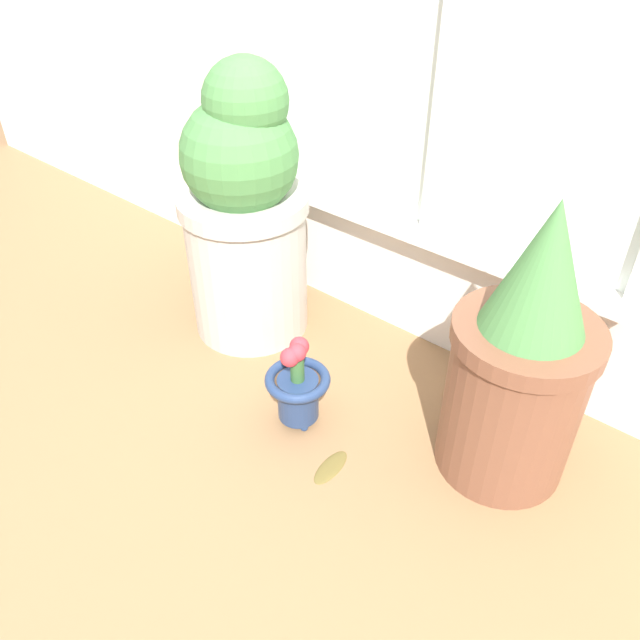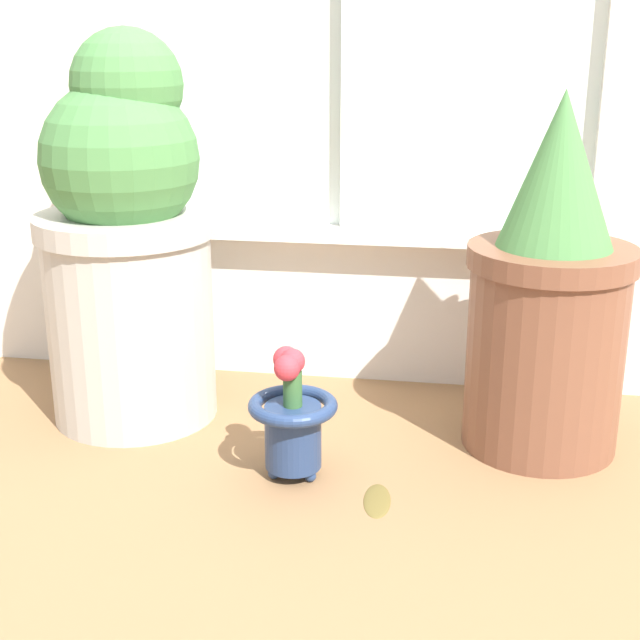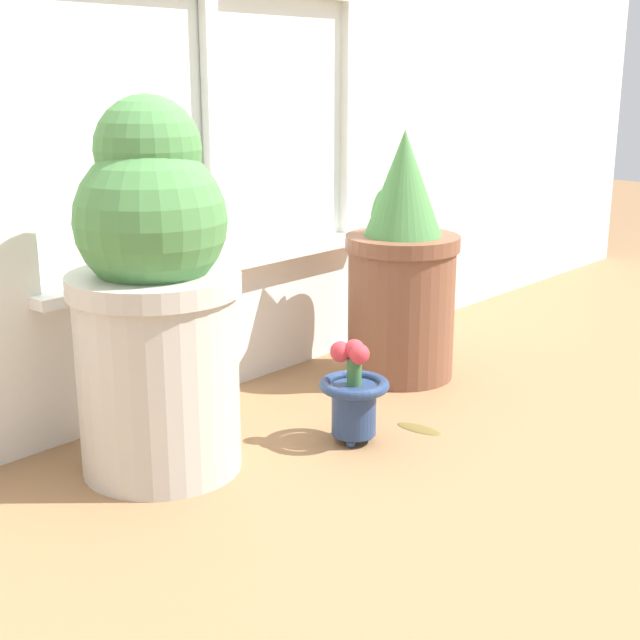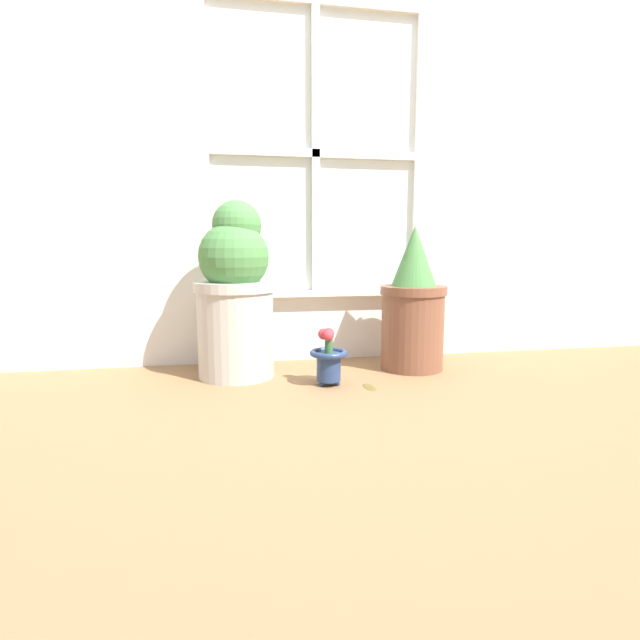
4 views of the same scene
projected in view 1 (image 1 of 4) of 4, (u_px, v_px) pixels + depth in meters
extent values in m
plane|color=olive|center=(269.00, 461.00, 1.38)|extent=(10.00, 10.00, 0.00)
cube|color=silver|center=(424.00, 281.00, 1.65)|extent=(0.95, 0.05, 0.33)
cube|color=white|center=(421.00, 236.00, 1.53)|extent=(1.01, 0.06, 0.02)
cylinder|color=#B7B2A8|center=(248.00, 263.00, 1.66)|extent=(0.31, 0.31, 0.40)
cylinder|color=#B7B2A8|center=(243.00, 202.00, 1.55)|extent=(0.33, 0.33, 0.04)
cylinder|color=#38281E|center=(243.00, 197.00, 1.54)|extent=(0.29, 0.29, 0.01)
sphere|color=#477F42|center=(239.00, 156.00, 1.48)|extent=(0.29, 0.29, 0.29)
sphere|color=#477F42|center=(245.00, 101.00, 1.41)|extent=(0.20, 0.20, 0.20)
ellipsoid|color=#477F42|center=(224.00, 176.00, 1.43)|extent=(0.17, 0.09, 0.21)
cylinder|color=brown|center=(512.00, 398.00, 1.27)|extent=(0.27, 0.27, 0.37)
cylinder|color=brown|center=(528.00, 335.00, 1.17)|extent=(0.29, 0.29, 0.04)
cylinder|color=#38281E|center=(530.00, 329.00, 1.16)|extent=(0.25, 0.25, 0.01)
cone|color=#477F42|center=(545.00, 267.00, 1.08)|extent=(0.20, 0.20, 0.26)
ellipsoid|color=#477F42|center=(539.00, 279.00, 1.17)|extent=(0.11, 0.07, 0.11)
sphere|color=navy|center=(308.00, 408.00, 1.49)|extent=(0.02, 0.02, 0.02)
sphere|color=navy|center=(284.00, 415.00, 1.47)|extent=(0.02, 0.02, 0.02)
sphere|color=navy|center=(304.00, 427.00, 1.44)|extent=(0.02, 0.02, 0.02)
cylinder|color=navy|center=(298.00, 397.00, 1.43)|extent=(0.09, 0.09, 0.11)
torus|color=navy|center=(298.00, 379.00, 1.40)|extent=(0.15, 0.15, 0.02)
cylinder|color=#386633|center=(297.00, 369.00, 1.38)|extent=(0.03, 0.03, 0.06)
sphere|color=#C6333D|center=(297.00, 353.00, 1.35)|extent=(0.04, 0.04, 0.04)
sphere|color=#C6333D|center=(299.00, 346.00, 1.38)|extent=(0.04, 0.04, 0.04)
sphere|color=#C6333D|center=(290.00, 357.00, 1.35)|extent=(0.04, 0.04, 0.04)
ellipsoid|color=brown|center=(331.00, 466.00, 1.36)|extent=(0.05, 0.11, 0.01)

